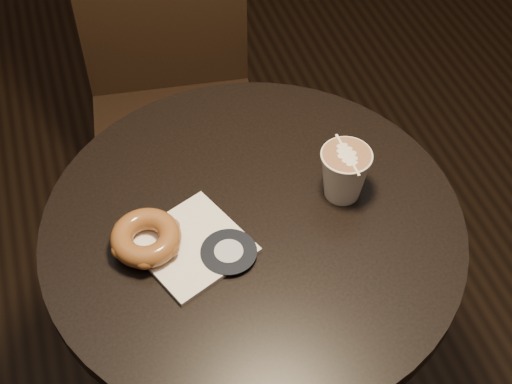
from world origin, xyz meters
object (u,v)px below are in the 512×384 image
(cafe_table, at_px, (253,288))
(latte_cup, at_px, (344,174))
(doughnut, at_px, (146,238))
(chair, at_px, (171,76))
(pastry_bag, at_px, (192,246))

(cafe_table, bearing_deg, latte_cup, 4.49)
(doughnut, height_order, latte_cup, latte_cup)
(cafe_table, distance_m, chair, 0.63)
(chair, distance_m, doughnut, 0.68)
(doughnut, bearing_deg, latte_cup, 2.25)
(pastry_bag, xyz_separation_m, latte_cup, (0.27, 0.03, 0.04))
(chair, xyz_separation_m, doughnut, (-0.17, -0.63, 0.22))
(pastry_bag, height_order, latte_cup, latte_cup)
(cafe_table, relative_size, latte_cup, 7.92)
(latte_cup, bearing_deg, chair, 105.59)
(cafe_table, relative_size, doughnut, 6.68)
(chair, xyz_separation_m, latte_cup, (0.17, -0.61, 0.24))
(pastry_bag, distance_m, latte_cup, 0.28)
(cafe_table, relative_size, chair, 0.75)
(chair, relative_size, pastry_bag, 6.35)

